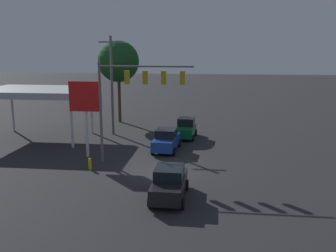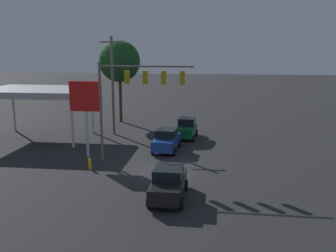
{
  "view_description": "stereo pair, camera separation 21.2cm",
  "coord_description": "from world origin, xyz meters",
  "px_view_note": "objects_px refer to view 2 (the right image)",
  "views": [
    {
      "loc": [
        -3.23,
        25.7,
        8.88
      ],
      "look_at": [
        0.0,
        -2.0,
        2.97
      ],
      "focal_mm": 40.0,
      "sensor_mm": 36.0,
      "label": 1
    },
    {
      "loc": [
        -3.44,
        25.67,
        8.88
      ],
      "look_at": [
        0.0,
        -2.0,
        2.97
      ],
      "focal_mm": 40.0,
      "sensor_mm": 36.0,
      "label": 2
    }
  ],
  "objects_px": {
    "fire_hydrant": "(90,164)",
    "traffic_signal_assembly": "(136,87)",
    "price_sign": "(86,101)",
    "sedan_waiting": "(168,183)",
    "utility_pole": "(113,83)",
    "hatchback_crossing": "(186,128)",
    "street_tree": "(120,62)",
    "sedan_far": "(167,140)"
  },
  "relations": [
    {
      "from": "price_sign",
      "to": "hatchback_crossing",
      "type": "distance_m",
      "value": 11.28
    },
    {
      "from": "price_sign",
      "to": "fire_hydrant",
      "type": "height_order",
      "value": "price_sign"
    },
    {
      "from": "hatchback_crossing",
      "to": "utility_pole",
      "type": "bearing_deg",
      "value": -91.29
    },
    {
      "from": "traffic_signal_assembly",
      "to": "utility_pole",
      "type": "height_order",
      "value": "utility_pole"
    },
    {
      "from": "sedan_waiting",
      "to": "fire_hydrant",
      "type": "xyz_separation_m",
      "value": [
        6.42,
        -4.61,
        -0.51
      ]
    },
    {
      "from": "sedan_waiting",
      "to": "street_tree",
      "type": "xyz_separation_m",
      "value": [
        8.54,
        -22.42,
        6.23
      ]
    },
    {
      "from": "utility_pole",
      "to": "sedan_far",
      "type": "bearing_deg",
      "value": 138.19
    },
    {
      "from": "price_sign",
      "to": "street_tree",
      "type": "distance_m",
      "value": 14.84
    },
    {
      "from": "price_sign",
      "to": "street_tree",
      "type": "height_order",
      "value": "street_tree"
    },
    {
      "from": "hatchback_crossing",
      "to": "fire_hydrant",
      "type": "distance_m",
      "value": 12.45
    },
    {
      "from": "sedan_waiting",
      "to": "price_sign",
      "type": "bearing_deg",
      "value": -134.77
    },
    {
      "from": "utility_pole",
      "to": "fire_hydrant",
      "type": "xyz_separation_m",
      "value": [
        -1.25,
        11.4,
        -4.82
      ]
    },
    {
      "from": "utility_pole",
      "to": "price_sign",
      "type": "xyz_separation_m",
      "value": [
        -0.01,
        8.18,
        -0.61
      ]
    },
    {
      "from": "fire_hydrant",
      "to": "traffic_signal_assembly",
      "type": "bearing_deg",
      "value": -145.65
    },
    {
      "from": "sedan_far",
      "to": "street_tree",
      "type": "bearing_deg",
      "value": -145.09
    },
    {
      "from": "street_tree",
      "to": "fire_hydrant",
      "type": "height_order",
      "value": "street_tree"
    },
    {
      "from": "sedan_far",
      "to": "fire_hydrant",
      "type": "xyz_separation_m",
      "value": [
        4.99,
        5.82,
        -0.51
      ]
    },
    {
      "from": "price_sign",
      "to": "sedan_far",
      "type": "relative_size",
      "value": 1.37
    },
    {
      "from": "sedan_waiting",
      "to": "sedan_far",
      "type": "distance_m",
      "value": 10.52
    },
    {
      "from": "hatchback_crossing",
      "to": "fire_hydrant",
      "type": "xyz_separation_m",
      "value": [
        6.33,
        10.71,
        -0.51
      ]
    },
    {
      "from": "price_sign",
      "to": "street_tree",
      "type": "relative_size",
      "value": 0.64
    },
    {
      "from": "utility_pole",
      "to": "sedan_waiting",
      "type": "height_order",
      "value": "utility_pole"
    },
    {
      "from": "street_tree",
      "to": "price_sign",
      "type": "bearing_deg",
      "value": 93.43
    },
    {
      "from": "utility_pole",
      "to": "hatchback_crossing",
      "type": "bearing_deg",
      "value": 174.81
    },
    {
      "from": "hatchback_crossing",
      "to": "street_tree",
      "type": "xyz_separation_m",
      "value": [
        8.45,
        -7.11,
        6.24
      ]
    },
    {
      "from": "price_sign",
      "to": "sedan_waiting",
      "type": "height_order",
      "value": "price_sign"
    },
    {
      "from": "traffic_signal_assembly",
      "to": "street_tree",
      "type": "bearing_deg",
      "value": -71.56
    },
    {
      "from": "traffic_signal_assembly",
      "to": "hatchback_crossing",
      "type": "relative_size",
      "value": 1.99
    },
    {
      "from": "sedan_waiting",
      "to": "sedan_far",
      "type": "xyz_separation_m",
      "value": [
        1.43,
        -10.43,
        0.0
      ]
    },
    {
      "from": "hatchback_crossing",
      "to": "price_sign",
      "type": "bearing_deg",
      "value": -41.42
    },
    {
      "from": "sedan_waiting",
      "to": "sedan_far",
      "type": "height_order",
      "value": "same"
    },
    {
      "from": "fire_hydrant",
      "to": "sedan_far",
      "type": "bearing_deg",
      "value": -130.58
    },
    {
      "from": "sedan_far",
      "to": "utility_pole",
      "type": "bearing_deg",
      "value": -127.54
    },
    {
      "from": "sedan_waiting",
      "to": "traffic_signal_assembly",
      "type": "bearing_deg",
      "value": -153.03
    },
    {
      "from": "sedan_waiting",
      "to": "fire_hydrant",
      "type": "height_order",
      "value": "sedan_waiting"
    },
    {
      "from": "sedan_waiting",
      "to": "hatchback_crossing",
      "type": "distance_m",
      "value": 15.31
    },
    {
      "from": "sedan_far",
      "to": "traffic_signal_assembly",
      "type": "bearing_deg",
      "value": -22.6
    },
    {
      "from": "price_sign",
      "to": "sedan_waiting",
      "type": "relative_size",
      "value": 1.4
    },
    {
      "from": "utility_pole",
      "to": "sedan_far",
      "type": "distance_m",
      "value": 9.41
    },
    {
      "from": "traffic_signal_assembly",
      "to": "sedan_waiting",
      "type": "height_order",
      "value": "traffic_signal_assembly"
    },
    {
      "from": "street_tree",
      "to": "fire_hydrant",
      "type": "bearing_deg",
      "value": 96.78
    },
    {
      "from": "street_tree",
      "to": "sedan_waiting",
      "type": "bearing_deg",
      "value": 110.84
    }
  ]
}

